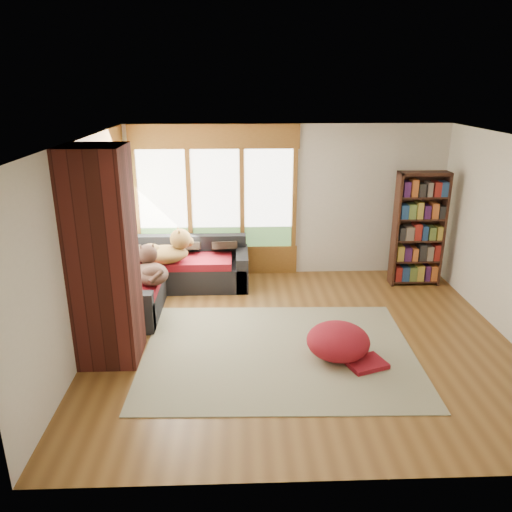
# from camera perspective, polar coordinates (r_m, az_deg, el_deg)

# --- Properties ---
(floor) EXTENTS (5.50, 5.50, 0.00)m
(floor) POSITION_cam_1_polar(r_m,az_deg,el_deg) (6.77, 5.19, -9.45)
(floor) COLOR brown
(floor) RESTS_ON ground
(ceiling) EXTENTS (5.50, 5.50, 0.00)m
(ceiling) POSITION_cam_1_polar(r_m,az_deg,el_deg) (5.97, 5.95, 13.00)
(ceiling) COLOR white
(wall_back) EXTENTS (5.50, 0.04, 2.60)m
(wall_back) POSITION_cam_1_polar(r_m,az_deg,el_deg) (8.64, 3.40, 6.25)
(wall_back) COLOR silver
(wall_back) RESTS_ON ground
(wall_front) EXTENTS (5.50, 0.04, 2.60)m
(wall_front) POSITION_cam_1_polar(r_m,az_deg,el_deg) (3.99, 10.23, -10.25)
(wall_front) COLOR silver
(wall_front) RESTS_ON ground
(wall_left) EXTENTS (0.04, 5.00, 2.60)m
(wall_left) POSITION_cam_1_polar(r_m,az_deg,el_deg) (6.49, -19.31, 0.73)
(wall_left) COLOR silver
(wall_left) RESTS_ON ground
(windows_back) EXTENTS (2.82, 0.10, 1.90)m
(windows_back) POSITION_cam_1_polar(r_m,az_deg,el_deg) (8.57, -4.63, 6.46)
(windows_back) COLOR brown
(windows_back) RESTS_ON wall_back
(windows_left) EXTENTS (0.10, 2.62, 1.90)m
(windows_left) POSITION_cam_1_polar(r_m,az_deg,el_deg) (7.57, -16.61, 3.98)
(windows_left) COLOR brown
(windows_left) RESTS_ON wall_left
(roller_blind) EXTENTS (0.03, 0.72, 0.90)m
(roller_blind) POSITION_cam_1_polar(r_m,az_deg,el_deg) (8.26, -15.32, 8.19)
(roller_blind) COLOR #81955E
(roller_blind) RESTS_ON wall_left
(brick_chimney) EXTENTS (0.70, 0.70, 2.60)m
(brick_chimney) POSITION_cam_1_polar(r_m,az_deg,el_deg) (6.07, -17.07, -0.27)
(brick_chimney) COLOR #471914
(brick_chimney) RESTS_ON ground
(sectional_sofa) EXTENTS (2.20, 2.20, 0.80)m
(sectional_sofa) POSITION_cam_1_polar(r_m,az_deg,el_deg) (8.21, -9.92, -2.02)
(sectional_sofa) COLOR black
(sectional_sofa) RESTS_ON ground
(area_rug) EXTENTS (3.47, 2.69, 0.01)m
(area_rug) POSITION_cam_1_polar(r_m,az_deg,el_deg) (6.45, 2.61, -10.86)
(area_rug) COLOR beige
(area_rug) RESTS_ON ground
(bookshelf) EXTENTS (0.82, 0.27, 1.90)m
(bookshelf) POSITION_cam_1_polar(r_m,az_deg,el_deg) (8.61, 18.09, 2.89)
(bookshelf) COLOR #361A12
(bookshelf) RESTS_ON ground
(pouf) EXTENTS (0.80, 0.80, 0.42)m
(pouf) POSITION_cam_1_polar(r_m,az_deg,el_deg) (6.33, 9.38, -9.48)
(pouf) COLOR maroon
(pouf) RESTS_ON area_rug
(dog_tan) EXTENTS (0.94, 0.68, 0.47)m
(dog_tan) POSITION_cam_1_polar(r_m,az_deg,el_deg) (7.98, -10.20, 0.95)
(dog_tan) COLOR brown
(dog_tan) RESTS_ON sectional_sofa
(dog_brindle) EXTENTS (0.68, 0.85, 0.42)m
(dog_brindle) POSITION_cam_1_polar(r_m,az_deg,el_deg) (7.32, -11.99, -1.11)
(dog_brindle) COLOR black
(dog_brindle) RESTS_ON sectional_sofa
(throw_pillows) EXTENTS (1.98, 1.68, 0.45)m
(throw_pillows) POSITION_cam_1_polar(r_m,az_deg,el_deg) (8.10, -9.42, 1.09)
(throw_pillows) COLOR black
(throw_pillows) RESTS_ON sectional_sofa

